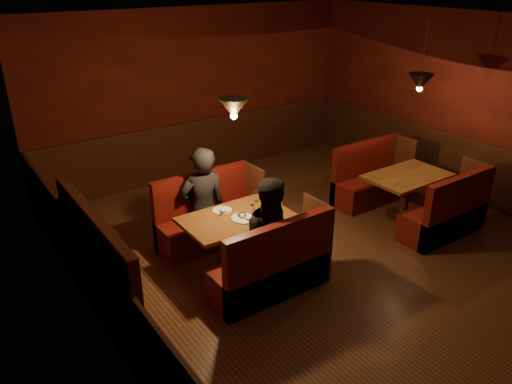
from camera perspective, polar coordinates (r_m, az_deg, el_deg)
room at (r=6.13m, az=7.02°, el=0.86°), size 6.02×7.02×2.92m
main_table at (r=6.16m, az=-2.20°, el=-4.07°), size 1.32×0.80×0.92m
main_bench_far at (r=6.85m, az=-5.44°, el=-3.26°), size 1.45×0.52×0.99m
main_bench_near at (r=5.76m, az=2.04°, el=-8.95°), size 1.45×0.52×0.99m
second_table at (r=7.72m, az=16.80°, el=0.68°), size 1.22×0.78×0.69m
second_bench_far at (r=8.24m, az=12.88°, el=1.12°), size 1.35×0.51×0.97m
second_bench_near at (r=7.44m, az=21.04°, el=-2.58°), size 1.35×0.51×0.97m
diner_a at (r=6.52m, az=-6.18°, el=0.72°), size 0.69×0.51×1.75m
diner_b at (r=5.71m, az=2.14°, el=-3.17°), size 0.98×0.86×1.68m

